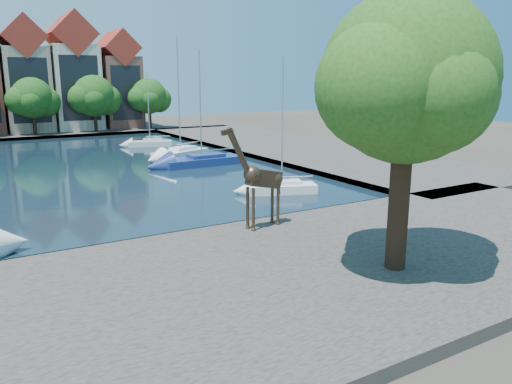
# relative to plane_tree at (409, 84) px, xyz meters

# --- Properties ---
(ground) EXTENTS (160.00, 160.00, 0.00)m
(ground) POSITION_rel_plane_tree_xyz_m (-7.62, 9.01, -7.67)
(ground) COLOR #38332B
(ground) RESTS_ON ground
(water_basin) EXTENTS (38.00, 50.00, 0.08)m
(water_basin) POSITION_rel_plane_tree_xyz_m (-7.62, 33.01, -7.63)
(water_basin) COLOR black
(water_basin) RESTS_ON ground
(near_quay) EXTENTS (50.00, 14.00, 0.50)m
(near_quay) POSITION_rel_plane_tree_xyz_m (-7.62, 2.01, -7.42)
(near_quay) COLOR #4D4842
(near_quay) RESTS_ON ground
(far_quay) EXTENTS (60.00, 16.00, 0.50)m
(far_quay) POSITION_rel_plane_tree_xyz_m (-7.62, 65.01, -7.42)
(far_quay) COLOR #4D4842
(far_quay) RESTS_ON ground
(right_quay) EXTENTS (14.00, 52.00, 0.50)m
(right_quay) POSITION_rel_plane_tree_xyz_m (17.38, 33.01, -7.42)
(right_quay) COLOR #4D4842
(right_quay) RESTS_ON ground
(plane_tree) EXTENTS (8.32, 6.40, 10.62)m
(plane_tree) POSITION_rel_plane_tree_xyz_m (0.00, 0.00, 0.00)
(plane_tree) COLOR #332114
(plane_tree) RESTS_ON near_quay
(townhouse_east_inner) EXTENTS (5.94, 9.18, 15.79)m
(townhouse_east_inner) POSITION_rel_plane_tree_xyz_m (-5.62, 64.99, 0.06)
(townhouse_east_inner) COLOR tan
(townhouse_east_inner) RESTS_ON far_quay
(townhouse_east_mid) EXTENTS (6.43, 9.18, 16.65)m
(townhouse_east_mid) POSITION_rel_plane_tree_xyz_m (0.88, 64.99, 0.43)
(townhouse_east_mid) COLOR beige
(townhouse_east_mid) RESTS_ON far_quay
(townhouse_east_end) EXTENTS (5.44, 9.18, 14.43)m
(townhouse_east_end) POSITION_rel_plane_tree_xyz_m (7.38, 64.99, -0.56)
(townhouse_east_end) COLOR brown
(townhouse_east_end) RESTS_ON far_quay
(far_tree_mid_east) EXTENTS (7.02, 5.40, 7.52)m
(far_tree_mid_east) POSITION_rel_plane_tree_xyz_m (-5.52, 59.50, -2.54)
(far_tree_mid_east) COLOR #332114
(far_tree_mid_east) RESTS_ON far_quay
(far_tree_east) EXTENTS (7.54, 5.80, 7.84)m
(far_tree_east) POSITION_rel_plane_tree_xyz_m (2.49, 59.50, -2.43)
(far_tree_east) COLOR #332114
(far_tree_east) RESTS_ON far_quay
(far_tree_far_east) EXTENTS (6.76, 5.20, 7.36)m
(far_tree_far_east) POSITION_rel_plane_tree_xyz_m (10.48, 59.50, -2.60)
(far_tree_far_east) COLOR #332114
(far_tree_far_east) RESTS_ON far_quay
(giraffe_statue) EXTENTS (3.61, 0.93, 5.15)m
(giraffe_statue) POSITION_rel_plane_tree_xyz_m (-1.93, 7.46, -4.64)
(giraffe_statue) COLOR #3C2D1E
(giraffe_statue) RESTS_ON near_quay
(sailboat_right_a) EXTENTS (5.03, 3.31, 9.19)m
(sailboat_right_a) POSITION_rel_plane_tree_xyz_m (4.38, 14.89, -7.10)
(sailboat_right_a) COLOR white
(sailboat_right_a) RESTS_ON water_basin
(sailboat_right_b) EXTENTS (7.41, 2.73, 10.27)m
(sailboat_right_b) POSITION_rel_plane_tree_xyz_m (4.38, 28.12, -7.06)
(sailboat_right_b) COLOR navy
(sailboat_right_b) RESTS_ON water_basin
(sailboat_right_c) EXTENTS (6.40, 4.32, 11.78)m
(sailboat_right_c) POSITION_rel_plane_tree_xyz_m (4.38, 33.14, -6.99)
(sailboat_right_c) COLOR white
(sailboat_right_c) RESTS_ON water_basin
(sailboat_right_d) EXTENTS (5.20, 3.10, 8.49)m
(sailboat_right_d) POSITION_rel_plane_tree_xyz_m (4.66, 43.09, -7.11)
(sailboat_right_d) COLOR silver
(sailboat_right_d) RESTS_ON water_basin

